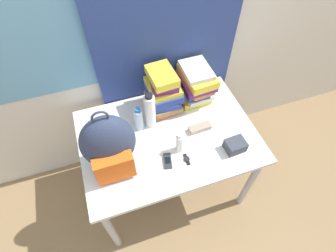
# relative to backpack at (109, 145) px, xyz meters

# --- Properties ---
(ground_plane) EXTENTS (12.00, 12.00, 0.00)m
(ground_plane) POSITION_rel_backpack_xyz_m (0.38, -0.31, -0.93)
(ground_plane) COLOR #8C704C
(wall_back) EXTENTS (6.00, 0.06, 2.50)m
(wall_back) POSITION_rel_backpack_xyz_m (0.37, 0.58, 0.32)
(wall_back) COLOR silver
(wall_back) RESTS_ON ground_plane
(curtain_blue) EXTENTS (0.98, 0.04, 2.50)m
(curtain_blue) POSITION_rel_backpack_xyz_m (0.52, 0.53, 0.32)
(curtain_blue) COLOR navy
(curtain_blue) RESTS_ON ground_plane
(desk) EXTENTS (1.15, 0.81, 0.74)m
(desk) POSITION_rel_backpack_xyz_m (0.38, 0.09, -0.29)
(desk) COLOR silver
(desk) RESTS_ON ground_plane
(backpack) EXTENTS (0.31, 0.25, 0.47)m
(backpack) POSITION_rel_backpack_xyz_m (0.00, 0.00, 0.00)
(backpack) COLOR #2D3851
(backpack) RESTS_ON desk
(book_stack_left) EXTENTS (0.22, 0.27, 0.32)m
(book_stack_left) POSITION_rel_backpack_xyz_m (0.43, 0.35, -0.05)
(book_stack_left) COLOR red
(book_stack_left) RESTS_ON desk
(book_stack_center) EXTENTS (0.22, 0.29, 0.28)m
(book_stack_center) POSITION_rel_backpack_xyz_m (0.67, 0.35, -0.06)
(book_stack_center) COLOR yellow
(book_stack_center) RESTS_ON desk
(water_bottle) EXTENTS (0.06, 0.06, 0.19)m
(water_bottle) POSITION_rel_backpack_xyz_m (0.22, 0.21, -0.11)
(water_bottle) COLOR silver
(water_bottle) RESTS_ON desk
(sports_bottle) EXTENTS (0.07, 0.07, 0.28)m
(sports_bottle) POSITION_rel_backpack_xyz_m (0.30, 0.22, -0.06)
(sports_bottle) COLOR white
(sports_bottle) RESTS_ON desk
(sunscreen_bottle) EXTENTS (0.05, 0.05, 0.16)m
(sunscreen_bottle) POSITION_rel_backpack_xyz_m (0.41, -0.04, -0.12)
(sunscreen_bottle) COLOR white
(sunscreen_bottle) RESTS_ON desk
(cell_phone) EXTENTS (0.07, 0.11, 0.02)m
(cell_phone) POSITION_rel_backpack_xyz_m (0.31, -0.10, -0.19)
(cell_phone) COLOR #2D2D33
(cell_phone) RESTS_ON desk
(sunglasses_case) EXTENTS (0.15, 0.06, 0.04)m
(sunglasses_case) POSITION_rel_backpack_xyz_m (0.59, 0.07, -0.18)
(sunglasses_case) COLOR gray
(sunglasses_case) RESTS_ON desk
(camera_pouch) EXTENTS (0.13, 0.10, 0.07)m
(camera_pouch) POSITION_rel_backpack_xyz_m (0.74, -0.14, -0.16)
(camera_pouch) COLOR #383D47
(camera_pouch) RESTS_ON desk
(wristwatch) EXTENTS (0.04, 0.08, 0.01)m
(wristwatch) POSITION_rel_backpack_xyz_m (0.43, -0.12, -0.19)
(wristwatch) COLOR black
(wristwatch) RESTS_ON desk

